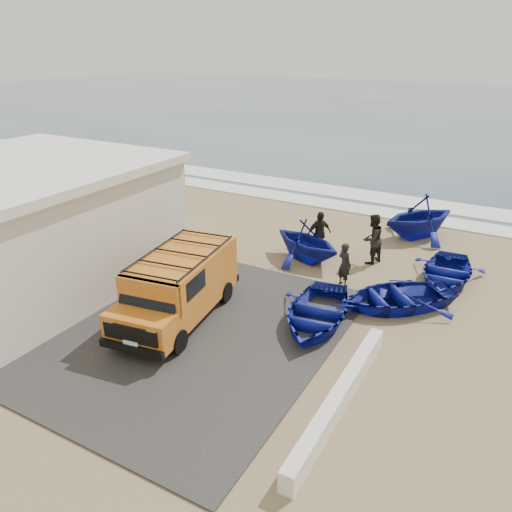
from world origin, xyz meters
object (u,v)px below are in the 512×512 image
at_px(fisherman_front, 345,264).
at_px(fisherman_back, 319,234).
at_px(boat_mid_right, 446,272).
at_px(fisherman_middle, 372,239).
at_px(boat_near_right, 396,296).
at_px(building, 19,225).
at_px(boat_near_left, 316,312).
at_px(boat_mid_left, 307,241).
at_px(van, 179,284).
at_px(boat_far_left, 420,216).
at_px(parapet, 340,397).

relative_size(fisherman_front, fisherman_back, 0.88).
distance_m(boat_mid_right, fisherman_middle, 3.02).
relative_size(boat_near_right, boat_mid_right, 1.05).
xyz_separation_m(building, fisherman_middle, (10.55, 7.67, -1.16)).
bearing_deg(boat_near_left, boat_mid_left, 108.86).
relative_size(van, boat_mid_right, 1.45).
xyz_separation_m(boat_near_right, boat_far_left, (-0.83, 6.91, 0.58)).
bearing_deg(boat_mid_left, fisherman_middle, -45.03).
bearing_deg(boat_near_left, boat_far_left, 74.70).
distance_m(boat_near_left, boat_mid_left, 4.92).
bearing_deg(fisherman_middle, fisherman_front, 15.88).
height_order(parapet, boat_far_left, boat_far_left).
relative_size(boat_mid_left, boat_far_left, 0.86).
relative_size(boat_far_left, fisherman_back, 1.99).
distance_m(building, van, 6.65).
distance_m(boat_near_left, fisherman_front, 2.99).
bearing_deg(fisherman_back, boat_mid_left, -159.90).
bearing_deg(fisherman_back, van, -158.37).
xyz_separation_m(parapet, fisherman_middle, (-1.94, 8.67, 0.73)).
bearing_deg(parapet, van, 165.56).
height_order(parapet, boat_near_right, boat_near_right).
xyz_separation_m(building, van, (6.56, 0.53, -0.99)).
distance_m(building, boat_near_left, 10.87).
xyz_separation_m(parapet, van, (-5.94, 1.53, 0.90)).
height_order(parapet, fisherman_back, fisherman_back).
xyz_separation_m(boat_near_left, fisherman_middle, (0.07, 5.39, 0.60)).
distance_m(boat_mid_left, fisherman_front, 2.51).
xyz_separation_m(boat_mid_left, fisherman_front, (2.09, -1.38, -0.03)).
distance_m(building, fisherman_back, 11.28).
distance_m(boat_far_left, fisherman_middle, 3.91).
bearing_deg(fisherman_middle, boat_near_left, 20.88).
height_order(parapet, fisherman_front, fisherman_front).
bearing_deg(boat_mid_right, van, -138.35).
xyz_separation_m(boat_near_left, fisherman_back, (-2.04, 5.09, 0.53)).
height_order(building, van, building).
bearing_deg(boat_mid_left, boat_near_left, -131.69).
relative_size(building, van, 1.77).
distance_m(parapet, boat_far_left, 12.50).
distance_m(parapet, boat_near_left, 3.85).
xyz_separation_m(building, parapet, (12.50, -1.00, -1.89)).
xyz_separation_m(boat_near_left, boat_far_left, (1.06, 9.17, 0.57)).
bearing_deg(boat_mid_left, van, -174.52).
bearing_deg(boat_near_right, fisherman_back, -167.96).
height_order(van, boat_mid_left, van).
bearing_deg(building, boat_mid_right, 28.48).
bearing_deg(fisherman_back, boat_near_right, -88.56).
distance_m(van, boat_mid_right, 9.73).
distance_m(parapet, fisherman_front, 6.63).
xyz_separation_m(building, fisherman_back, (8.45, 7.37, -1.23)).
relative_size(parapet, boat_mid_right, 1.63).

